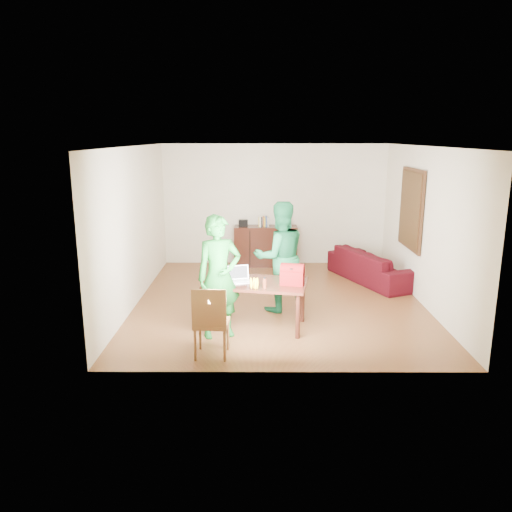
{
  "coord_description": "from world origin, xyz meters",
  "views": [
    {
      "loc": [
        -0.37,
        -8.46,
        2.88
      ],
      "look_at": [
        -0.4,
        -1.01,
        1.07
      ],
      "focal_mm": 35.0,
      "sensor_mm": 36.0,
      "label": 1
    }
  ],
  "objects_px": {
    "chair": "(212,336)",
    "sofa": "(373,266)",
    "person_far": "(280,257)",
    "red_bag": "(292,276)",
    "bottle": "(265,283)",
    "person_near": "(219,277)",
    "laptop": "(240,279)",
    "table": "(256,287)"
  },
  "relations": [
    {
      "from": "chair",
      "to": "laptop",
      "type": "bearing_deg",
      "value": 75.77
    },
    {
      "from": "table",
      "to": "red_bag",
      "type": "distance_m",
      "value": 0.6
    },
    {
      "from": "table",
      "to": "red_bag",
      "type": "height_order",
      "value": "red_bag"
    },
    {
      "from": "laptop",
      "to": "chair",
      "type": "bearing_deg",
      "value": -120.38
    },
    {
      "from": "person_far",
      "to": "sofa",
      "type": "relative_size",
      "value": 0.86
    },
    {
      "from": "chair",
      "to": "laptop",
      "type": "xyz_separation_m",
      "value": [
        0.34,
        1.05,
        0.47
      ]
    },
    {
      "from": "person_near",
      "to": "laptop",
      "type": "relative_size",
      "value": 4.93
    },
    {
      "from": "bottle",
      "to": "red_bag",
      "type": "bearing_deg",
      "value": 24.35
    },
    {
      "from": "sofa",
      "to": "chair",
      "type": "bearing_deg",
      "value": 117.13
    },
    {
      "from": "person_far",
      "to": "red_bag",
      "type": "height_order",
      "value": "person_far"
    },
    {
      "from": "chair",
      "to": "bottle",
      "type": "relative_size",
      "value": 5.99
    },
    {
      "from": "person_far",
      "to": "red_bag",
      "type": "relative_size",
      "value": 5.36
    },
    {
      "from": "person_near",
      "to": "chair",
      "type": "bearing_deg",
      "value": -114.88
    },
    {
      "from": "table",
      "to": "laptop",
      "type": "distance_m",
      "value": 0.28
    },
    {
      "from": "red_bag",
      "to": "sofa",
      "type": "xyz_separation_m",
      "value": [
        1.81,
        2.62,
        -0.53
      ]
    },
    {
      "from": "person_far",
      "to": "sofa",
      "type": "bearing_deg",
      "value": -154.73
    },
    {
      "from": "bottle",
      "to": "laptop",
      "type": "bearing_deg",
      "value": 140.51
    },
    {
      "from": "person_near",
      "to": "red_bag",
      "type": "distance_m",
      "value": 1.1
    },
    {
      "from": "person_far",
      "to": "bottle",
      "type": "distance_m",
      "value": 1.12
    },
    {
      "from": "table",
      "to": "person_near",
      "type": "xyz_separation_m",
      "value": [
        -0.53,
        -0.37,
        0.27
      ]
    },
    {
      "from": "chair",
      "to": "person_far",
      "type": "relative_size",
      "value": 0.53
    },
    {
      "from": "person_near",
      "to": "person_far",
      "type": "relative_size",
      "value": 0.98
    },
    {
      "from": "chair",
      "to": "red_bag",
      "type": "height_order",
      "value": "chair"
    },
    {
      "from": "bottle",
      "to": "sofa",
      "type": "distance_m",
      "value": 3.61
    },
    {
      "from": "person_far",
      "to": "bottle",
      "type": "xyz_separation_m",
      "value": [
        -0.27,
        -1.08,
        -0.13
      ]
    },
    {
      "from": "laptop",
      "to": "bottle",
      "type": "bearing_deg",
      "value": -51.93
    },
    {
      "from": "laptop",
      "to": "bottle",
      "type": "relative_size",
      "value": 2.21
    },
    {
      "from": "person_far",
      "to": "red_bag",
      "type": "distance_m",
      "value": 0.91
    },
    {
      "from": "chair",
      "to": "sofa",
      "type": "relative_size",
      "value": 0.46
    },
    {
      "from": "chair",
      "to": "laptop",
      "type": "height_order",
      "value": "chair"
    },
    {
      "from": "laptop",
      "to": "sofa",
      "type": "distance_m",
      "value": 3.63
    },
    {
      "from": "table",
      "to": "person_far",
      "type": "height_order",
      "value": "person_far"
    },
    {
      "from": "bottle",
      "to": "red_bag",
      "type": "relative_size",
      "value": 0.48
    },
    {
      "from": "table",
      "to": "chair",
      "type": "xyz_separation_m",
      "value": [
        -0.58,
        -1.07,
        -0.34
      ]
    },
    {
      "from": "person_near",
      "to": "red_bag",
      "type": "bearing_deg",
      "value": -8.04
    },
    {
      "from": "laptop",
      "to": "bottle",
      "type": "xyz_separation_m",
      "value": [
        0.37,
        -0.3,
        0.04
      ]
    },
    {
      "from": "bottle",
      "to": "sofa",
      "type": "bearing_deg",
      "value": 51.56
    },
    {
      "from": "table",
      "to": "bottle",
      "type": "height_order",
      "value": "bottle"
    },
    {
      "from": "person_near",
      "to": "person_far",
      "type": "xyz_separation_m",
      "value": [
        0.93,
        1.13,
        0.02
      ]
    },
    {
      "from": "laptop",
      "to": "sofa",
      "type": "relative_size",
      "value": 0.17
    },
    {
      "from": "sofa",
      "to": "person_far",
      "type": "bearing_deg",
      "value": 108.07
    },
    {
      "from": "table",
      "to": "laptop",
      "type": "relative_size",
      "value": 4.54
    }
  ]
}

